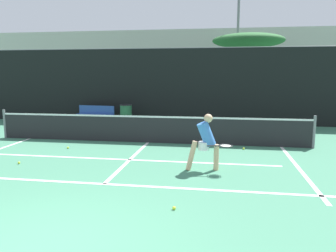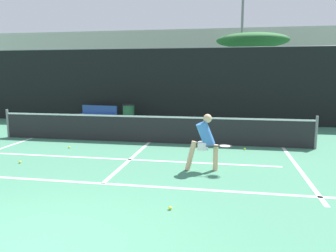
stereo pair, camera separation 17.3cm
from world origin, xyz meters
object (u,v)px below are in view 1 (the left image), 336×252
(courtside_bench, at_px, (96,114))
(trash_bin, at_px, (126,115))
(player_practicing, at_px, (206,140))
(parked_car, at_px, (258,108))

(courtside_bench, relative_size, trash_bin, 1.97)
(player_practicing, relative_size, courtside_bench, 0.75)
(player_practicing, distance_m, parked_car, 10.66)
(player_practicing, relative_size, parked_car, 0.34)
(trash_bin, relative_size, parked_car, 0.23)
(courtside_bench, distance_m, parked_car, 8.69)
(parked_car, bearing_deg, player_practicing, -102.82)
(player_practicing, bearing_deg, trash_bin, 110.98)
(courtside_bench, distance_m, trash_bin, 1.60)
(courtside_bench, bearing_deg, parked_car, 30.22)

